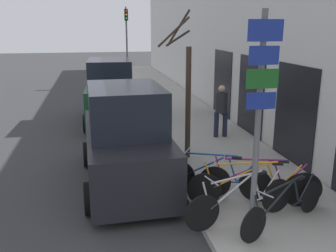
{
  "coord_description": "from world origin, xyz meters",
  "views": [
    {
      "loc": [
        -0.78,
        -2.62,
        3.61
      ],
      "look_at": [
        0.99,
        6.23,
        1.18
      ],
      "focal_mm": 40.0,
      "sensor_mm": 36.0,
      "label": 1
    }
  ],
  "objects_px": {
    "bicycle_4": "(216,178)",
    "traffic_light": "(127,36)",
    "parked_car_0": "(126,141)",
    "bicycle_0": "(285,207)",
    "bicycle_1": "(241,201)",
    "street_tree": "(186,94)",
    "signpost": "(259,116)",
    "pedestrian_near": "(221,107)",
    "bicycle_3": "(259,182)",
    "parked_car_1": "(111,94)",
    "bicycle_2": "(252,187)"
  },
  "relations": [
    {
      "from": "bicycle_1",
      "to": "parked_car_0",
      "type": "relative_size",
      "value": 0.52
    },
    {
      "from": "bicycle_1",
      "to": "traffic_light",
      "type": "distance_m",
      "value": 16.98
    },
    {
      "from": "pedestrian_near",
      "to": "signpost",
      "type": "bearing_deg",
      "value": -100.63
    },
    {
      "from": "bicycle_3",
      "to": "street_tree",
      "type": "xyz_separation_m",
      "value": [
        -0.82,
        2.85,
        1.34
      ]
    },
    {
      "from": "parked_car_0",
      "to": "pedestrian_near",
      "type": "relative_size",
      "value": 2.61
    },
    {
      "from": "parked_car_0",
      "to": "pedestrian_near",
      "type": "height_order",
      "value": "parked_car_0"
    },
    {
      "from": "signpost",
      "to": "bicycle_0",
      "type": "xyz_separation_m",
      "value": [
        0.74,
        0.29,
        -1.76
      ]
    },
    {
      "from": "signpost",
      "to": "pedestrian_near",
      "type": "xyz_separation_m",
      "value": [
        1.46,
        5.81,
        -1.16
      ]
    },
    {
      "from": "bicycle_2",
      "to": "parked_car_1",
      "type": "distance_m",
      "value": 8.22
    },
    {
      "from": "bicycle_1",
      "to": "street_tree",
      "type": "relative_size",
      "value": 0.58
    },
    {
      "from": "bicycle_2",
      "to": "bicycle_4",
      "type": "relative_size",
      "value": 1.25
    },
    {
      "from": "bicycle_3",
      "to": "bicycle_1",
      "type": "bearing_deg",
      "value": 159.27
    },
    {
      "from": "pedestrian_near",
      "to": "bicycle_3",
      "type": "bearing_deg",
      "value": -95.82
    },
    {
      "from": "bicycle_3",
      "to": "bicycle_4",
      "type": "bearing_deg",
      "value": 85.7
    },
    {
      "from": "bicycle_4",
      "to": "pedestrian_near",
      "type": "xyz_separation_m",
      "value": [
        1.51,
        4.1,
        0.56
      ]
    },
    {
      "from": "bicycle_3",
      "to": "pedestrian_near",
      "type": "relative_size",
      "value": 1.37
    },
    {
      "from": "bicycle_4",
      "to": "pedestrian_near",
      "type": "bearing_deg",
      "value": 10.27
    },
    {
      "from": "bicycle_4",
      "to": "parked_car_0",
      "type": "xyz_separation_m",
      "value": [
        -1.75,
        1.31,
        0.5
      ]
    },
    {
      "from": "bicycle_1",
      "to": "parked_car_1",
      "type": "height_order",
      "value": "parked_car_1"
    },
    {
      "from": "signpost",
      "to": "parked_car_1",
      "type": "bearing_deg",
      "value": 101.59
    },
    {
      "from": "bicycle_2",
      "to": "parked_car_1",
      "type": "bearing_deg",
      "value": 29.16
    },
    {
      "from": "bicycle_4",
      "to": "bicycle_2",
      "type": "bearing_deg",
      "value": -107.32
    },
    {
      "from": "bicycle_3",
      "to": "street_tree",
      "type": "bearing_deg",
      "value": 37.91
    },
    {
      "from": "parked_car_0",
      "to": "traffic_light",
      "type": "xyz_separation_m",
      "value": [
        1.39,
        14.37,
        1.99
      ]
    },
    {
      "from": "parked_car_0",
      "to": "parked_car_1",
      "type": "bearing_deg",
      "value": 89.16
    },
    {
      "from": "street_tree",
      "to": "traffic_light",
      "type": "relative_size",
      "value": 0.85
    },
    {
      "from": "signpost",
      "to": "bicycle_0",
      "type": "height_order",
      "value": "signpost"
    },
    {
      "from": "bicycle_3",
      "to": "traffic_light",
      "type": "relative_size",
      "value": 0.51
    },
    {
      "from": "street_tree",
      "to": "bicycle_3",
      "type": "bearing_deg",
      "value": -74.04
    },
    {
      "from": "street_tree",
      "to": "traffic_light",
      "type": "xyz_separation_m",
      "value": [
        -0.32,
        13.21,
        1.15
      ]
    },
    {
      "from": "bicycle_0",
      "to": "parked_car_1",
      "type": "height_order",
      "value": "parked_car_1"
    },
    {
      "from": "parked_car_0",
      "to": "street_tree",
      "type": "bearing_deg",
      "value": 32.93
    },
    {
      "from": "bicycle_1",
      "to": "pedestrian_near",
      "type": "xyz_separation_m",
      "value": [
        1.41,
        5.21,
        0.57
      ]
    },
    {
      "from": "bicycle_4",
      "to": "traffic_light",
      "type": "bearing_deg",
      "value": 31.78
    },
    {
      "from": "signpost",
      "to": "bicycle_1",
      "type": "bearing_deg",
      "value": 84.71
    },
    {
      "from": "bicycle_0",
      "to": "parked_car_1",
      "type": "xyz_separation_m",
      "value": [
        -2.58,
        8.7,
        0.57
      ]
    },
    {
      "from": "bicycle_0",
      "to": "bicycle_2",
      "type": "bearing_deg",
      "value": -9.73
    },
    {
      "from": "parked_car_0",
      "to": "street_tree",
      "type": "relative_size",
      "value": 1.13
    },
    {
      "from": "parked_car_0",
      "to": "bicycle_0",
      "type": "bearing_deg",
      "value": -48.41
    },
    {
      "from": "parked_car_0",
      "to": "traffic_light",
      "type": "distance_m",
      "value": 14.57
    },
    {
      "from": "bicycle_1",
      "to": "bicycle_4",
      "type": "distance_m",
      "value": 1.11
    },
    {
      "from": "bicycle_4",
      "to": "bicycle_3",
      "type": "bearing_deg",
      "value": -85.8
    },
    {
      "from": "street_tree",
      "to": "bicycle_0",
      "type": "bearing_deg",
      "value": -77.97
    },
    {
      "from": "bicycle_2",
      "to": "parked_car_1",
      "type": "relative_size",
      "value": 0.54
    },
    {
      "from": "bicycle_1",
      "to": "street_tree",
      "type": "xyz_separation_m",
      "value": [
        -0.15,
        3.58,
        1.34
      ]
    },
    {
      "from": "parked_car_1",
      "to": "traffic_light",
      "type": "relative_size",
      "value": 1.02
    },
    {
      "from": "pedestrian_near",
      "to": "street_tree",
      "type": "relative_size",
      "value": 0.43
    },
    {
      "from": "bicycle_1",
      "to": "bicycle_2",
      "type": "distance_m",
      "value": 0.68
    },
    {
      "from": "bicycle_4",
      "to": "parked_car_1",
      "type": "bearing_deg",
      "value": 44.31
    },
    {
      "from": "bicycle_0",
      "to": "bicycle_1",
      "type": "relative_size",
      "value": 0.92
    }
  ]
}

